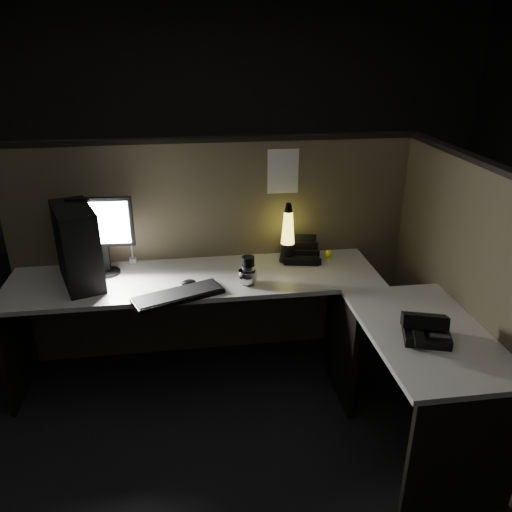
{
  "coord_description": "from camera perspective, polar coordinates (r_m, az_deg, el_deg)",
  "views": [
    {
      "loc": [
        -0.17,
        -2.22,
        2.09
      ],
      "look_at": [
        0.2,
        0.35,
        0.96
      ],
      "focal_mm": 35.0,
      "sensor_mm": 36.0,
      "label": 1
    }
  ],
  "objects": [
    {
      "name": "floor",
      "position": [
        3.05,
        -2.92,
        -19.65
      ],
      "size": [
        6.0,
        6.0,
        0.0
      ],
      "primitive_type": "plane",
      "color": "black",
      "rests_on": "ground"
    },
    {
      "name": "room_shell",
      "position": [
        2.28,
        -3.77,
        11.62
      ],
      "size": [
        6.0,
        6.0,
        6.0
      ],
      "color": "silver",
      "rests_on": "ground"
    },
    {
      "name": "partition_back",
      "position": [
        3.43,
        -4.65,
        0.46
      ],
      "size": [
        2.66,
        0.06,
        1.5
      ],
      "primitive_type": "cube",
      "color": "brown",
      "rests_on": "ground"
    },
    {
      "name": "partition_right",
      "position": [
        3.07,
        22.17,
        -4.19
      ],
      "size": [
        0.06,
        1.66,
        1.5
      ],
      "primitive_type": "cube",
      "color": "brown",
      "rests_on": "ground"
    },
    {
      "name": "desk",
      "position": [
        2.92,
        -0.1,
        -7.57
      ],
      "size": [
        2.6,
        1.6,
        0.73
      ],
      "color": "beige",
      "rests_on": "ground"
    },
    {
      "name": "pc_tower",
      "position": [
        3.13,
        -19.74,
        1.11
      ],
      "size": [
        0.34,
        0.49,
        0.47
      ],
      "primitive_type": "cube",
      "rotation": [
        0.0,
        0.0,
        0.34
      ],
      "color": "black",
      "rests_on": "desk"
    },
    {
      "name": "monitor",
      "position": [
        3.19,
        -17.2,
        3.03
      ],
      "size": [
        0.38,
        0.16,
        0.49
      ],
      "rotation": [
        0.0,
        0.0,
        -0.06
      ],
      "color": "black",
      "rests_on": "desk"
    },
    {
      "name": "keyboard",
      "position": [
        2.9,
        -8.89,
        -4.48
      ],
      "size": [
        0.54,
        0.35,
        0.03
      ],
      "primitive_type": "cube",
      "rotation": [
        0.0,
        0.0,
        0.37
      ],
      "color": "black",
      "rests_on": "desk"
    },
    {
      "name": "mouse",
      "position": [
        3.02,
        -7.73,
        -3.04
      ],
      "size": [
        0.11,
        0.09,
        0.04
      ],
      "primitive_type": "ellipsoid",
      "rotation": [
        0.0,
        0.0,
        0.3
      ],
      "color": "black",
      "rests_on": "desk"
    },
    {
      "name": "clip_lamp",
      "position": [
        3.29,
        -14.18,
        1.02
      ],
      "size": [
        0.05,
        0.18,
        0.24
      ],
      "color": "white",
      "rests_on": "desk"
    },
    {
      "name": "organizer",
      "position": [
        3.35,
        5.14,
        0.26
      ],
      "size": [
        0.26,
        0.24,
        0.17
      ],
      "rotation": [
        0.0,
        0.0,
        -0.19
      ],
      "color": "black",
      "rests_on": "desk"
    },
    {
      "name": "lava_lamp",
      "position": [
        3.27,
        3.65,
        2.13
      ],
      "size": [
        0.11,
        0.11,
        0.4
      ],
      "color": "black",
      "rests_on": "desk"
    },
    {
      "name": "travel_mug",
      "position": [
        2.98,
        -0.9,
        -1.67
      ],
      "size": [
        0.08,
        0.08,
        0.18
      ],
      "primitive_type": "cylinder",
      "color": "black",
      "rests_on": "desk"
    },
    {
      "name": "steel_mug",
      "position": [
        3.0,
        -1.02,
        -2.46
      ],
      "size": [
        0.14,
        0.14,
        0.09
      ],
      "primitive_type": "imported",
      "rotation": [
        0.0,
        0.0,
        0.28
      ],
      "color": "silver",
      "rests_on": "desk"
    },
    {
      "name": "figurine",
      "position": [
        3.37,
        8.35,
        0.3
      ],
      "size": [
        0.05,
        0.05,
        0.05
      ],
      "primitive_type": "sphere",
      "color": "#FFFB28",
      "rests_on": "desk"
    },
    {
      "name": "pinned_paper",
      "position": [
        3.28,
        3.11,
        9.63
      ],
      "size": [
        0.2,
        0.0,
        0.29
      ],
      "primitive_type": "cube",
      "color": "white",
      "rests_on": "partition_back"
    },
    {
      "name": "desk_phone",
      "position": [
        2.61,
        18.78,
        -7.92
      ],
      "size": [
        0.27,
        0.26,
        0.13
      ],
      "rotation": [
        0.0,
        0.0,
        -0.32
      ],
      "color": "black",
      "rests_on": "desk"
    }
  ]
}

